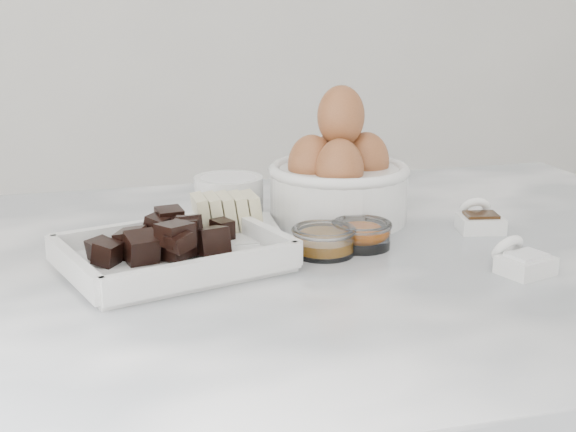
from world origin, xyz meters
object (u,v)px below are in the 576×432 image
object	(u,v)px
egg_bowl	(339,177)
vanilla_spoon	(479,219)
chocolate_dish	(173,246)
salt_spoon	(521,260)
zest_bowl	(361,233)
butter_plate	(222,223)
honey_bowl	(324,240)
sugar_ramekin	(229,195)

from	to	relation	value
egg_bowl	vanilla_spoon	bearing A→B (deg)	-30.35
chocolate_dish	salt_spoon	xyz separation A→B (m)	(0.37, -0.12, -0.01)
egg_bowl	zest_bowl	distance (m)	0.13
butter_plate	zest_bowl	world-z (taller)	butter_plate
honey_bowl	vanilla_spoon	bearing A→B (deg)	10.66
egg_bowl	chocolate_dish	bearing A→B (deg)	-150.52
sugar_ramekin	zest_bowl	world-z (taller)	sugar_ramekin
sugar_ramekin	egg_bowl	bearing A→B (deg)	-21.63
chocolate_dish	butter_plate	world-z (taller)	chocolate_dish
chocolate_dish	salt_spoon	bearing A→B (deg)	-17.87
sugar_ramekin	salt_spoon	world-z (taller)	sugar_ramekin
chocolate_dish	egg_bowl	size ratio (longest dim) A/B	1.46
zest_bowl	salt_spoon	distance (m)	0.19
chocolate_dish	salt_spoon	distance (m)	0.38
zest_bowl	butter_plate	bearing A→B (deg)	153.62
sugar_ramekin	egg_bowl	distance (m)	0.15
sugar_ramekin	honey_bowl	xyz separation A→B (m)	(0.07, -0.19, -0.01)
honey_bowl	zest_bowl	size ratio (longest dim) A/B	1.03
chocolate_dish	egg_bowl	bearing A→B (deg)	29.48
salt_spoon	vanilla_spoon	bearing A→B (deg)	77.38
honey_bowl	salt_spoon	xyz separation A→B (m)	(0.19, -0.12, -0.00)
butter_plate	honey_bowl	world-z (taller)	butter_plate
chocolate_dish	sugar_ramekin	distance (m)	0.22
vanilla_spoon	salt_spoon	bearing A→B (deg)	-102.62
honey_bowl	salt_spoon	size ratio (longest dim) A/B	0.99
zest_bowl	vanilla_spoon	world-z (taller)	vanilla_spoon
chocolate_dish	sugar_ramekin	xyz separation A→B (m)	(0.10, 0.19, 0.01)
chocolate_dish	egg_bowl	xyz separation A→B (m)	(0.24, 0.14, 0.03)
egg_bowl	honey_bowl	size ratio (longest dim) A/B	2.49
sugar_ramekin	egg_bowl	xyz separation A→B (m)	(0.14, -0.06, 0.03)
zest_bowl	chocolate_dish	bearing A→B (deg)	-176.49
sugar_ramekin	zest_bowl	size ratio (longest dim) A/B	1.27
butter_plate	salt_spoon	bearing A→B (deg)	-35.56
salt_spoon	chocolate_dish	bearing A→B (deg)	162.13
chocolate_dish	vanilla_spoon	size ratio (longest dim) A/B	3.65
chocolate_dish	honey_bowl	size ratio (longest dim) A/B	3.63
honey_bowl	vanilla_spoon	world-z (taller)	vanilla_spoon
sugar_ramekin	butter_plate	bearing A→B (deg)	-105.98
egg_bowl	salt_spoon	bearing A→B (deg)	-63.96
honey_bowl	zest_bowl	distance (m)	0.05
chocolate_dish	butter_plate	distance (m)	0.12
butter_plate	vanilla_spoon	bearing A→B (deg)	-8.37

